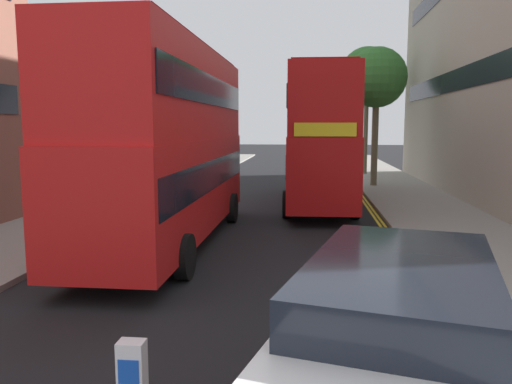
% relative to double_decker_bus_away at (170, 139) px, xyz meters
% --- Properties ---
extents(sidewalk_right, '(4.00, 80.00, 0.14)m').
position_rel_double_decker_bus_away_xyz_m(sidewalk_right, '(8.68, 3.14, -2.96)').
color(sidewalk_right, gray).
rests_on(sidewalk_right, ground).
extents(sidewalk_left, '(4.00, 80.00, 0.14)m').
position_rel_double_decker_bus_away_xyz_m(sidewalk_left, '(-4.32, 3.14, -2.96)').
color(sidewalk_left, gray).
rests_on(sidewalk_left, ground).
extents(kerb_line_outer, '(0.10, 56.00, 0.01)m').
position_rel_double_decker_bus_away_xyz_m(kerb_line_outer, '(6.58, 1.14, -3.03)').
color(kerb_line_outer, yellow).
rests_on(kerb_line_outer, ground).
extents(kerb_line_inner, '(0.10, 56.00, 0.01)m').
position_rel_double_decker_bus_away_xyz_m(kerb_line_inner, '(6.42, 1.14, -3.03)').
color(kerb_line_inner, yellow).
rests_on(kerb_line_inner, ground).
extents(double_decker_bus_away, '(2.81, 10.81, 5.64)m').
position_rel_double_decker_bus_away_xyz_m(double_decker_bus_away, '(0.00, 0.00, 0.00)').
color(double_decker_bus_away, red).
rests_on(double_decker_bus_away, ground).
extents(double_decker_bus_oncoming, '(3.02, 10.87, 5.64)m').
position_rel_double_decker_bus_away_xyz_m(double_decker_bus_oncoming, '(4.31, 7.75, 0.00)').
color(double_decker_bus_oncoming, '#B20F0F').
rests_on(double_decker_bus_oncoming, ground).
extents(taxi_minivan, '(2.98, 5.12, 2.12)m').
position_rel_double_decker_bus_away_xyz_m(taxi_minivan, '(4.84, -9.28, -1.96)').
color(taxi_minivan, white).
rests_on(taxi_minivan, ground).
extents(street_tree_near, '(3.64, 3.64, 8.53)m').
position_rel_double_decker_bus_away_xyz_m(street_tree_near, '(7.75, 20.91, 3.78)').
color(street_tree_near, '#6B6047').
rests_on(street_tree_near, sidewalk_right).
extents(street_tree_mid, '(3.25, 3.25, 7.49)m').
position_rel_double_decker_bus_away_xyz_m(street_tree_mid, '(7.51, 14.07, 2.91)').
color(street_tree_mid, '#6B6047').
rests_on(street_tree_mid, sidewalk_right).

